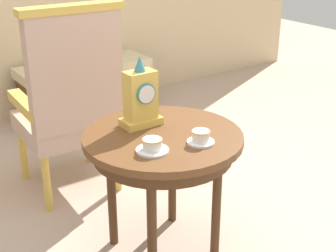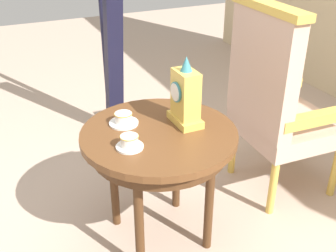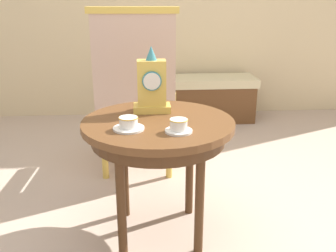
% 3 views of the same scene
% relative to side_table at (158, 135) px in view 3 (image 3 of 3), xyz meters
% --- Properties ---
extents(ground_plane, '(10.00, 10.00, 0.00)m').
position_rel_side_table_xyz_m(ground_plane, '(0.10, -0.02, -0.56)').
color(ground_plane, '#BCA38E').
extents(side_table, '(0.74, 0.74, 0.63)m').
position_rel_side_table_xyz_m(side_table, '(0.00, 0.00, 0.00)').
color(side_table, brown).
rests_on(side_table, ground).
extents(teacup_left, '(0.14, 0.14, 0.06)m').
position_rel_side_table_xyz_m(teacup_left, '(-0.14, -0.12, 0.10)').
color(teacup_left, white).
rests_on(teacup_left, side_table).
extents(teacup_right, '(0.12, 0.12, 0.06)m').
position_rel_side_table_xyz_m(teacup_right, '(0.08, -0.18, 0.10)').
color(teacup_right, white).
rests_on(teacup_right, side_table).
extents(mantel_clock, '(0.19, 0.11, 0.34)m').
position_rel_side_table_xyz_m(mantel_clock, '(-0.02, 0.15, 0.21)').
color(mantel_clock, gold).
rests_on(mantel_clock, side_table).
extents(armchair, '(0.57, 0.55, 1.14)m').
position_rel_side_table_xyz_m(armchair, '(-0.11, 0.77, 0.04)').
color(armchair, '#CCA893').
rests_on(armchair, ground).
extents(window_bench, '(1.10, 0.40, 0.44)m').
position_rel_side_table_xyz_m(window_bench, '(0.52, 1.93, -0.33)').
color(window_bench, beige).
rests_on(window_bench, ground).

